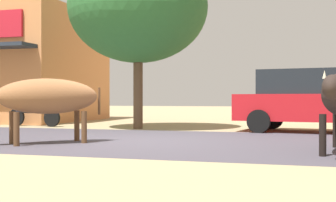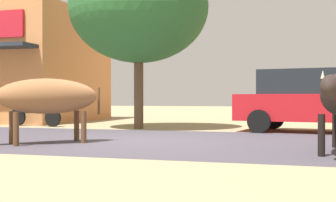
{
  "view_description": "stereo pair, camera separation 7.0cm",
  "coord_description": "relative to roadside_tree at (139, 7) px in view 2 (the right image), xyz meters",
  "views": [
    {
      "loc": [
        3.51,
        -9.35,
        0.9
      ],
      "look_at": [
        0.45,
        1.11,
        0.83
      ],
      "focal_mm": 49.95,
      "sensor_mm": 36.0,
      "label": 1
    },
    {
      "loc": [
        3.58,
        -9.33,
        0.9
      ],
      "look_at": [
        0.45,
        1.11,
        0.83
      ],
      "focal_mm": 49.95,
      "sensor_mm": 36.0,
      "label": 2
    }
  ],
  "objects": [
    {
      "name": "ground",
      "position": [
        1.16,
        -3.5,
        -3.55
      ],
      "size": [
        80.0,
        80.0,
        0.0
      ],
      "primitive_type": "plane",
      "color": "tan"
    },
    {
      "name": "asphalt_road",
      "position": [
        1.16,
        -3.5,
        -3.55
      ],
      "size": [
        72.0,
        5.84,
        0.0
      ],
      "primitive_type": "cube",
      "color": "#46404A",
      "rests_on": "ground"
    },
    {
      "name": "storefront_left_cafe",
      "position": [
        -6.92,
        3.32,
        -1.39
      ],
      "size": [
        6.73,
        6.44,
        4.31
      ],
      "color": "#D2854D",
      "rests_on": "ground"
    },
    {
      "name": "roadside_tree",
      "position": [
        0.0,
        0.0,
        0.0
      ],
      "size": [
        4.08,
        4.08,
        5.19
      ],
      "color": "brown",
      "rests_on": "ground"
    },
    {
      "name": "parked_hatchback_car",
      "position": [
        4.91,
        -0.06,
        -2.71
      ],
      "size": [
        4.34,
        2.27,
        1.64
      ],
      "color": "red",
      "rests_on": "ground"
    },
    {
      "name": "parked_motorcycle",
      "position": [
        -3.53,
        0.16,
        -3.09
      ],
      "size": [
        1.95,
        0.33,
        1.03
      ],
      "color": "black",
      "rests_on": "ground"
    },
    {
      "name": "cow_near_brown",
      "position": [
        -0.22,
        -4.73,
        -2.63
      ],
      "size": [
        2.18,
        2.11,
        1.28
      ],
      "color": "#92603A",
      "rests_on": "ground"
    }
  ]
}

